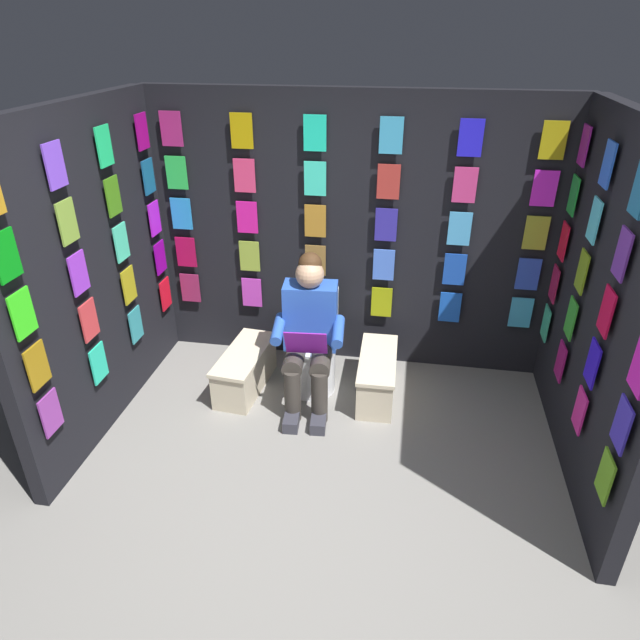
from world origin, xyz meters
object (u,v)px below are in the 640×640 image
(comic_longbox_far, at_px, (245,370))
(person_reading, at_px, (309,333))
(toilet, at_px, (313,349))
(comic_longbox_near, at_px, (377,376))

(comic_longbox_far, bearing_deg, person_reading, 177.91)
(toilet, bearing_deg, person_reading, 89.36)
(toilet, relative_size, comic_longbox_near, 1.02)
(toilet, xyz_separation_m, comic_longbox_near, (-0.53, 0.08, -0.15))
(person_reading, bearing_deg, toilet, -90.64)
(toilet, bearing_deg, comic_longbox_far, 11.63)
(person_reading, height_order, comic_longbox_far, person_reading)
(person_reading, distance_m, comic_longbox_near, 0.69)
(toilet, relative_size, comic_longbox_far, 1.00)
(toilet, height_order, comic_longbox_far, toilet)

